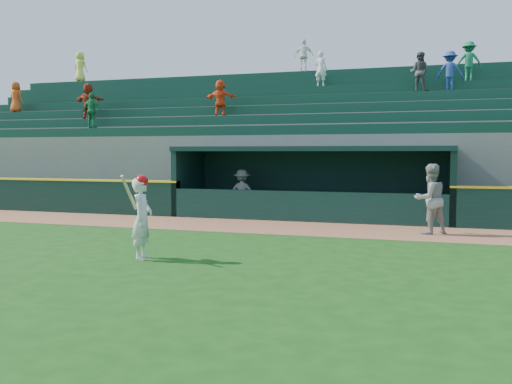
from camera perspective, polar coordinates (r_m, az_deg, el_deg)
ground at (r=12.47m, az=-2.31°, el=-6.46°), size 120.00×120.00×0.00m
warning_track at (r=17.09m, az=3.47°, el=-3.60°), size 40.00×3.00×0.01m
dugout_player_front at (r=16.42m, az=17.01°, el=-0.68°), size 1.20×1.15×1.95m
dugout_player_inside at (r=20.61m, az=-1.39°, el=-0.01°), size 1.15×0.78×1.65m
dugout at (r=19.98m, az=5.76°, el=1.38°), size 9.40×2.80×2.46m
stands at (r=24.44m, az=8.09°, el=4.29°), size 34.50×6.25×7.56m
batter_at_plate at (r=12.29m, az=-11.32°, el=-2.45°), size 0.53×0.84×1.81m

